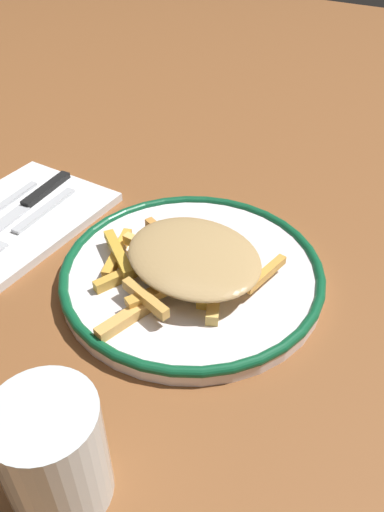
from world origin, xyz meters
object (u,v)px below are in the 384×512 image
(water_glass, at_px, (54,454))
(napkin, at_px, (18,217))
(fries_heap, at_px, (191,261))
(knife, at_px, (27,205))
(plate, at_px, (192,273))
(fork, at_px, (26,224))

(water_glass, bearing_deg, napkin, -40.17)
(fries_heap, height_order, knife, fries_heap)
(knife, height_order, water_glass, water_glass)
(napkin, height_order, knife, knife)
(fries_heap, distance_m, napkin, 0.26)
(napkin, bearing_deg, water_glass, 139.83)
(knife, bearing_deg, plate, 178.71)
(napkin, bearing_deg, fork, 156.75)
(fries_heap, relative_size, fork, 1.19)
(fries_heap, bearing_deg, knife, -3.67)
(fries_heap, height_order, napkin, fries_heap)
(fork, bearing_deg, napkin, -23.25)
(fries_heap, bearing_deg, plate, -67.08)
(plate, distance_m, water_glass, 0.26)
(napkin, bearing_deg, fries_heap, -179.52)
(napkin, distance_m, water_glass, 0.38)
(fries_heap, bearing_deg, napkin, 0.48)
(fries_heap, height_order, fork, fries_heap)
(plate, height_order, fries_heap, fries_heap)
(knife, bearing_deg, fries_heap, 176.33)
(water_glass, bearing_deg, fries_heap, -82.87)
(napkin, xyz_separation_m, fork, (-0.03, 0.01, 0.01))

